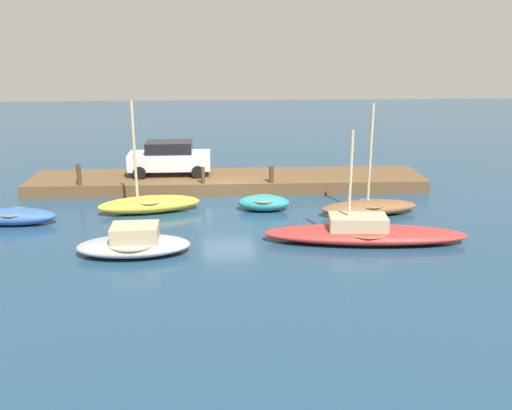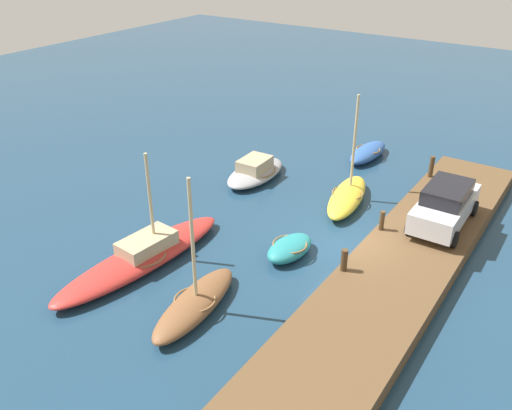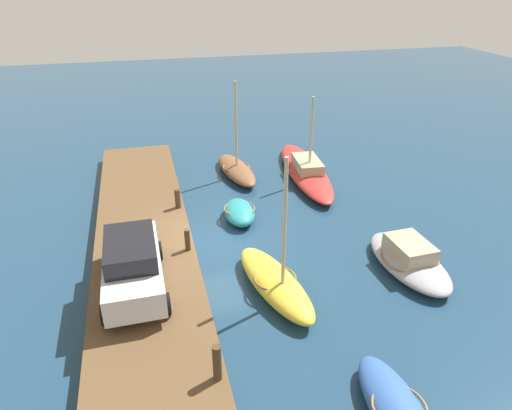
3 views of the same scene
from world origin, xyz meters
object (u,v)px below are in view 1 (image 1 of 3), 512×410
object	(u,v)px
mooring_post_mid_east	(79,175)
mooring_post_west	(271,174)
rowboat_yellow	(149,203)
rowboat_brown	(369,207)
dinghy_teal	(264,203)
sailboat_red	(364,232)
mooring_post_mid_west	(203,175)
parked_car	(170,158)
motorboat_grey	(134,243)
rowboat_blue	(14,216)

from	to	relation	value
mooring_post_mid_east	mooring_post_west	bearing A→B (deg)	180.00
rowboat_yellow	rowboat_brown	size ratio (longest dim) A/B	1.02
dinghy_teal	sailboat_red	bearing A→B (deg)	134.22
rowboat_brown	mooring_post_mid_west	bearing A→B (deg)	-31.42
rowboat_yellow	mooring_post_west	distance (m)	6.24
parked_car	rowboat_brown	bearing A→B (deg)	149.70
motorboat_grey	rowboat_blue	world-z (taller)	motorboat_grey
dinghy_teal	mooring_post_west	bearing A→B (deg)	-97.78
sailboat_red	parked_car	world-z (taller)	sailboat_red
rowboat_yellow	mooring_post_mid_west	size ratio (longest dim) A/B	6.09
rowboat_brown	mooring_post_mid_east	xyz separation A→B (m)	(13.39, -3.36, 0.79)
motorboat_grey	mooring_post_west	xyz separation A→B (m)	(-5.57, -7.52, 0.64)
rowboat_yellow	sailboat_red	distance (m)	9.67
mooring_post_mid_west	mooring_post_mid_east	world-z (taller)	mooring_post_mid_east
sailboat_red	rowboat_blue	bearing A→B (deg)	-6.38
rowboat_yellow	mooring_post_mid_east	distance (m)	4.52
rowboat_yellow	mooring_post_mid_east	xyz separation A→B (m)	(3.66, -2.55, 0.74)
rowboat_brown	rowboat_yellow	bearing A→B (deg)	-11.81
mooring_post_mid_west	parked_car	xyz separation A→B (m)	(1.77, -1.86, 0.49)
motorboat_grey	mooring_post_mid_west	xyz separation A→B (m)	(-2.22, -7.52, 0.64)
dinghy_teal	rowboat_brown	xyz separation A→B (m)	(-4.60, 0.87, 0.01)
mooring_post_mid_west	rowboat_blue	bearing A→B (deg)	26.94
rowboat_brown	parked_car	xyz separation A→B (m)	(9.19, -5.23, 1.17)
rowboat_yellow	motorboat_grey	xyz separation A→B (m)	(-0.09, 4.97, 0.00)
sailboat_red	mooring_post_west	world-z (taller)	sailboat_red
rowboat_yellow	parked_car	xyz separation A→B (m)	(-0.54, -4.41, 1.12)
motorboat_grey	mooring_post_west	size ratio (longest dim) A/B	5.04
sailboat_red	mooring_post_mid_east	xyz separation A→B (m)	(12.36, -6.77, 0.76)
motorboat_grey	sailboat_red	distance (m)	8.65
rowboat_blue	parked_car	size ratio (longest dim) A/B	0.84
sailboat_red	mooring_post_west	xyz separation A→B (m)	(3.04, -6.77, 0.66)
rowboat_blue	parked_car	world-z (taller)	parked_car
motorboat_grey	rowboat_blue	distance (m)	6.59
mooring_post_mid_west	rowboat_yellow	bearing A→B (deg)	47.84
rowboat_blue	mooring_post_mid_west	distance (m)	8.71
motorboat_grey	parked_car	world-z (taller)	parked_car
rowboat_yellow	rowboat_blue	xyz separation A→B (m)	(5.43, 1.38, -0.05)
mooring_post_west	mooring_post_mid_west	xyz separation A→B (m)	(3.35, 0.00, -0.01)
motorboat_grey	rowboat_blue	size ratio (longest dim) A/B	1.18
mooring_post_mid_east	sailboat_red	bearing A→B (deg)	151.28
rowboat_blue	parked_car	distance (m)	8.40
sailboat_red	rowboat_blue	size ratio (longest dim) A/B	2.23
parked_car	motorboat_grey	bearing A→B (deg)	86.59
motorboat_grey	sailboat_red	bearing A→B (deg)	-177.39
motorboat_grey	mooring_post_mid_east	world-z (taller)	mooring_post_mid_east
rowboat_yellow	mooring_post_mid_west	xyz separation A→B (m)	(-2.31, -2.55, 0.64)
rowboat_blue	rowboat_brown	bearing A→B (deg)	-176.30
rowboat_brown	dinghy_teal	bearing A→B (deg)	-17.68
mooring_post_mid_west	mooring_post_mid_east	bearing A→B (deg)	0.00
rowboat_brown	mooring_post_mid_west	world-z (taller)	rowboat_brown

